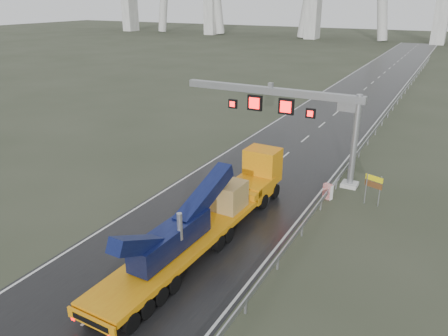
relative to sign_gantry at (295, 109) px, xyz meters
The scene contains 7 objects.
ground 18.96m from the sign_gantry, 96.67° to the right, with size 400.00×400.00×0.00m, color #313726.
road 22.81m from the sign_gantry, 95.46° to the left, with size 11.00×200.00×0.02m, color black.
guardrail 13.57m from the sign_gantry, 71.60° to the left, with size 0.20×140.00×1.40m, color gray, non-canonical shape.
sign_gantry is the anchor object (origin of this frame).
heavy_haul_truck 11.64m from the sign_gantry, 94.54° to the right, with size 3.14×18.19×4.25m.
exit_sign_pair 8.38m from the sign_gantry, 20.13° to the right, with size 1.25×0.50×2.24m.
striped_barrier 7.04m from the sign_gantry, 37.46° to the right, with size 0.67×0.36×1.13m, color red.
Camera 1 is at (12.99, -13.93, 13.73)m, focal length 35.00 mm.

